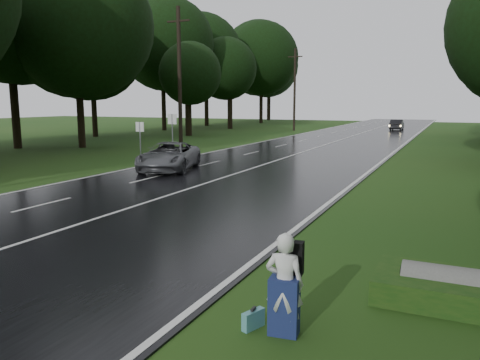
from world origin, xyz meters
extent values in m
plane|color=#234313|center=(0.00, 0.00, 0.00)|extent=(160.00, 160.00, 0.00)
cube|color=black|center=(0.00, 20.00, 0.02)|extent=(12.00, 140.00, 0.04)
cube|color=silver|center=(0.00, 20.00, 0.04)|extent=(0.12, 140.00, 0.01)
imported|color=#57595D|center=(-3.64, 10.81, 0.75)|extent=(3.75, 5.57, 1.42)
imported|color=black|center=(2.92, 51.66, 0.70)|extent=(1.44, 4.00, 1.31)
imported|color=silver|center=(7.47, -3.07, 0.80)|extent=(0.62, 0.45, 1.60)
cube|color=navy|center=(7.47, -3.07, 0.45)|extent=(0.48, 0.35, 0.90)
cube|color=black|center=(7.50, -2.83, 1.15)|extent=(0.38, 0.23, 0.51)
cube|color=teal|center=(6.98, -3.09, 0.15)|extent=(0.26, 0.43, 0.29)
cylinder|color=slate|center=(9.57, -0.71, 0.00)|extent=(1.30, 0.65, 0.65)
camera|label=1|loc=(9.66, -9.44, 3.51)|focal=35.20mm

